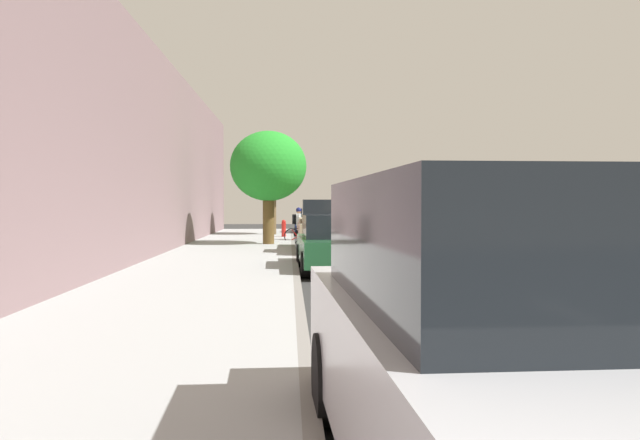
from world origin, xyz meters
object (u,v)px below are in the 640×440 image
object	(u,v)px
parked_sedan_green_mid	(333,244)
street_tree_mid_block	(268,167)
fire_hydrant	(284,228)
bicycle_at_curb	(303,236)
street_tree_near_cyclist	(273,172)
parked_pickup_tan_second	(326,229)
parked_suv_silver_far	(494,336)
parked_sedan_dark_blue_nearest	(311,222)
cyclist_with_backpack	(298,222)

from	to	relation	value
parked_sedan_green_mid	street_tree_mid_block	xyz separation A→B (m)	(2.01, -9.29, 2.56)
fire_hydrant	bicycle_at_curb	bearing A→B (deg)	105.64
street_tree_near_cyclist	parked_pickup_tan_second	bearing A→B (deg)	100.64
parked_suv_silver_far	parked_sedan_green_mid	bearing A→B (deg)	-89.69
parked_sedan_dark_blue_nearest	parked_sedan_green_mid	size ratio (longest dim) A/B	1.00
bicycle_at_curb	street_tree_mid_block	xyz separation A→B (m)	(1.47, 2.40, 2.94)
parked_sedan_green_mid	parked_sedan_dark_blue_nearest	bearing A→B (deg)	-90.35
bicycle_at_curb	parked_sedan_dark_blue_nearest	bearing A→B (deg)	-94.42
street_tree_mid_block	street_tree_near_cyclist	bearing A→B (deg)	-90.00
parked_sedan_green_mid	street_tree_near_cyclist	size ratio (longest dim) A/B	0.94
parked_suv_silver_far	bicycle_at_curb	world-z (taller)	parked_suv_silver_far
bicycle_at_curb	street_tree_mid_block	bearing A→B (deg)	58.48
fire_hydrant	parked_suv_silver_far	bearing A→B (deg)	93.07
parked_suv_silver_far	cyclist_with_backpack	distance (m)	25.26
parked_sedan_green_mid	parked_pickup_tan_second	bearing A→B (deg)	-91.50
parked_pickup_tan_second	parked_suv_silver_far	size ratio (longest dim) A/B	1.11
street_tree_mid_block	fire_hydrant	size ratio (longest dim) A/B	5.49
parked_pickup_tan_second	fire_hydrant	xyz separation A→B (m)	(1.58, -9.11, -0.31)
cyclist_with_backpack	street_tree_near_cyclist	world-z (taller)	street_tree_near_cyclist
cyclist_with_backpack	street_tree_near_cyclist	bearing A→B (deg)	-76.33
parked_sedan_dark_blue_nearest	parked_pickup_tan_second	distance (m)	14.45
parked_suv_silver_far	parked_sedan_dark_blue_nearest	bearing A→B (deg)	-90.09
parked_sedan_dark_blue_nearest	bicycle_at_curb	xyz separation A→B (m)	(0.66, 8.53, -0.38)
bicycle_at_curb	cyclist_with_backpack	bearing A→B (deg)	-63.22
parked_sedan_green_mid	cyclist_with_backpack	distance (m)	12.17
fire_hydrant	parked_pickup_tan_second	bearing A→B (deg)	99.84
parked_sedan_green_mid	fire_hydrant	bearing A→B (deg)	-84.52
cyclist_with_backpack	street_tree_mid_block	world-z (taller)	street_tree_mid_block
fire_hydrant	street_tree_near_cyclist	bearing A→B (deg)	-76.32
parked_sedan_dark_blue_nearest	parked_sedan_green_mid	distance (m)	20.23
parked_sedan_green_mid	street_tree_near_cyclist	xyz separation A→B (m)	(2.01, -17.26, 2.76)
parked_suv_silver_far	cyclist_with_backpack	size ratio (longest dim) A/B	2.92
bicycle_at_curb	street_tree_near_cyclist	size ratio (longest dim) A/B	0.37
parked_pickup_tan_second	fire_hydrant	size ratio (longest dim) A/B	6.32
bicycle_at_curb	fire_hydrant	world-z (taller)	fire_hydrant
parked_pickup_tan_second	fire_hydrant	distance (m)	9.25
bicycle_at_curb	street_tree_near_cyclist	world-z (taller)	street_tree_near_cyclist
parked_pickup_tan_second	fire_hydrant	world-z (taller)	parked_pickup_tan_second
cyclist_with_backpack	fire_hydrant	xyz separation A→B (m)	(0.67, -2.74, -0.40)
bicycle_at_curb	street_tree_mid_block	world-z (taller)	street_tree_mid_block
cyclist_with_backpack	street_tree_near_cyclist	xyz separation A→B (m)	(1.25, -5.12, 2.52)
parked_suv_silver_far	fire_hydrant	size ratio (longest dim) A/B	5.67
parked_sedan_dark_blue_nearest	bicycle_at_curb	distance (m)	8.57
bicycle_at_curb	cyclist_with_backpack	world-z (taller)	cyclist_with_backpack
parked_pickup_tan_second	cyclist_with_backpack	xyz separation A→B (m)	(0.91, -6.37, 0.09)
parked_sedan_green_mid	street_tree_near_cyclist	bearing A→B (deg)	-83.37
parked_sedan_dark_blue_nearest	parked_pickup_tan_second	xyz separation A→B (m)	(-0.03, 14.45, 0.15)
street_tree_mid_block	bicycle_at_curb	bearing A→B (deg)	-121.52
street_tree_near_cyclist	parked_sedan_green_mid	bearing A→B (deg)	96.63
parked_sedan_dark_blue_nearest	parked_suv_silver_far	bearing A→B (deg)	89.91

